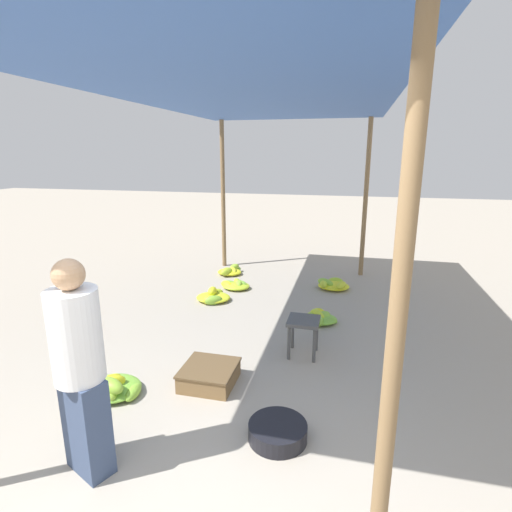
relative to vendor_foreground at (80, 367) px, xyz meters
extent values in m
cylinder|color=olive|center=(1.90, -0.39, 0.58)|extent=(0.08, 0.08, 2.76)
cylinder|color=olive|center=(-0.72, 5.25, 0.58)|extent=(0.08, 0.08, 2.76)
cylinder|color=olive|center=(1.90, 5.25, 0.58)|extent=(0.08, 0.08, 2.76)
cube|color=#33569E|center=(0.59, 2.43, 1.98)|extent=(3.03, 6.03, 0.04)
cube|color=#384766|center=(0.00, 0.00, -0.44)|extent=(0.39, 0.31, 0.72)
cylinder|color=white|center=(0.00, 0.00, 0.23)|extent=(0.43, 0.43, 0.62)
sphere|color=tan|center=(0.00, 0.00, 0.64)|extent=(0.20, 0.20, 0.20)
cube|color=#4C4C4C|center=(1.25, 2.00, -0.40)|extent=(0.34, 0.34, 0.04)
cylinder|color=#4C4C4C|center=(1.11, 1.87, -0.61)|extent=(0.04, 0.04, 0.38)
cylinder|color=#4C4C4C|center=(1.38, 1.87, -0.61)|extent=(0.04, 0.04, 0.38)
cylinder|color=#4C4C4C|center=(1.11, 2.14, -0.61)|extent=(0.04, 0.04, 0.38)
cylinder|color=#4C4C4C|center=(1.38, 2.14, -0.61)|extent=(0.04, 0.04, 0.38)
cylinder|color=black|center=(1.23, 0.61, -0.74)|extent=(0.46, 0.46, 0.13)
ellipsoid|color=#82B835|center=(-0.16, 0.84, -0.75)|extent=(0.14, 0.27, 0.10)
ellipsoid|color=yellow|center=(-0.41, 0.85, -0.69)|extent=(0.19, 0.27, 0.13)
ellipsoid|color=#88BB34|center=(-0.34, 0.75, -0.65)|extent=(0.34, 0.23, 0.14)
ellipsoid|color=yellow|center=(-0.45, 0.63, -0.73)|extent=(0.27, 0.14, 0.11)
ellipsoid|color=yellow|center=(-0.37, 0.81, -0.68)|extent=(0.25, 0.28, 0.14)
ellipsoid|color=#90BE32|center=(-0.43, 0.86, -0.72)|extent=(0.27, 0.25, 0.10)
ellipsoid|color=#8DBD33|center=(-0.35, 0.73, -0.72)|extent=(0.28, 0.25, 0.14)
ellipsoid|color=#76B437|center=(-0.39, 0.85, -0.75)|extent=(0.55, 0.48, 0.10)
ellipsoid|color=yellow|center=(-0.30, 3.39, -0.67)|extent=(0.15, 0.22, 0.14)
ellipsoid|color=#C5D329|center=(-0.28, 3.19, -0.73)|extent=(0.23, 0.23, 0.14)
ellipsoid|color=#83B935|center=(-0.22, 3.19, -0.73)|extent=(0.30, 0.25, 0.14)
ellipsoid|color=yellow|center=(-0.20, 3.27, -0.75)|extent=(0.25, 0.21, 0.10)
ellipsoid|color=#B5CD2C|center=(-0.30, 3.53, -0.74)|extent=(0.24, 0.21, 0.13)
ellipsoid|color=#CBD628|center=(-0.28, 3.35, -0.75)|extent=(0.52, 0.45, 0.10)
ellipsoid|color=yellow|center=(-0.25, 3.95, -0.74)|extent=(0.31, 0.30, 0.12)
ellipsoid|color=#77B437|center=(-0.02, 4.00, -0.73)|extent=(0.24, 0.18, 0.13)
ellipsoid|color=#86BA34|center=(-0.05, 3.97, -0.72)|extent=(0.16, 0.25, 0.12)
ellipsoid|color=#B1CB2C|center=(-0.18, 3.98, -0.75)|extent=(0.11, 0.27, 0.10)
ellipsoid|color=#ADC92D|center=(-0.13, 4.11, -0.74)|extent=(0.19, 0.24, 0.13)
ellipsoid|color=#76B337|center=(-0.25, 4.01, -0.74)|extent=(0.27, 0.18, 0.11)
ellipsoid|color=#82B835|center=(-0.17, 3.88, -0.76)|extent=(0.33, 0.19, 0.09)
ellipsoid|color=#B0CB2D|center=(-0.10, 3.95, -0.75)|extent=(0.45, 0.39, 0.10)
ellipsoid|color=#C6D329|center=(-0.38, 4.71, -0.72)|extent=(0.25, 0.31, 0.11)
ellipsoid|color=#94C032|center=(-0.39, 4.83, -0.69)|extent=(0.20, 0.26, 0.11)
ellipsoid|color=#ACC92D|center=(-0.46, 4.57, -0.71)|extent=(0.25, 0.30, 0.14)
ellipsoid|color=#7EB735|center=(-0.38, 4.83, -0.75)|extent=(0.25, 0.29, 0.10)
ellipsoid|color=yellow|center=(-0.44, 4.69, -0.75)|extent=(0.44, 0.38, 0.10)
ellipsoid|color=#80B835|center=(1.33, 4.32, -0.70)|extent=(0.33, 0.30, 0.13)
ellipsoid|color=#A1C52F|center=(1.49, 4.55, -0.74)|extent=(0.25, 0.13, 0.13)
ellipsoid|color=#B3CC2C|center=(1.31, 4.24, -0.70)|extent=(0.16, 0.26, 0.11)
ellipsoid|color=#C3D229|center=(1.59, 4.23, -0.70)|extent=(0.21, 0.33, 0.10)
ellipsoid|color=yellow|center=(1.47, 4.34, -0.75)|extent=(0.51, 0.45, 0.10)
ellipsoid|color=#B8CE2B|center=(1.33, 2.97, -0.70)|extent=(0.25, 0.29, 0.09)
ellipsoid|color=#77B437|center=(1.49, 2.91, -0.75)|extent=(0.24, 0.19, 0.09)
ellipsoid|color=#80B835|center=(1.40, 2.97, -0.73)|extent=(0.25, 0.30, 0.14)
ellipsoid|color=#7BB636|center=(1.34, 2.80, -0.73)|extent=(0.20, 0.24, 0.15)
ellipsoid|color=#A6C72E|center=(1.23, 2.98, -0.75)|extent=(0.17, 0.27, 0.10)
ellipsoid|color=yellow|center=(1.31, 3.08, -0.74)|extent=(0.25, 0.21, 0.13)
ellipsoid|color=#74B337|center=(1.38, 2.93, -0.75)|extent=(0.42, 0.37, 0.10)
cube|color=brown|center=(0.44, 1.21, -0.72)|extent=(0.49, 0.49, 0.16)
cube|color=brown|center=(0.44, 1.21, -0.63)|extent=(0.51, 0.51, 0.02)
camera|label=1|loc=(1.70, -2.03, 1.37)|focal=28.00mm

